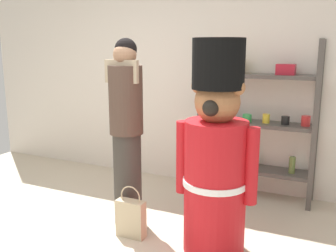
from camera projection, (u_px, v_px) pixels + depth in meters
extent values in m
cube|color=silver|center=(202.00, 77.00, 4.47)|extent=(6.40, 0.12, 2.60)
cube|color=#4C4742|center=(200.00, 119.00, 4.18)|extent=(0.05, 0.05, 1.73)
cube|color=#4C4742|center=(315.00, 128.00, 3.69)|extent=(0.05, 0.05, 1.73)
cube|color=#4C4742|center=(209.00, 114.00, 4.45)|extent=(0.05, 0.05, 1.73)
cube|color=#4C4742|center=(317.00, 123.00, 3.95)|extent=(0.05, 0.05, 1.73)
cube|color=#4C4742|center=(254.00, 169.00, 4.18)|extent=(1.20, 0.30, 0.04)
cube|color=#4C4742|center=(257.00, 124.00, 4.07)|extent=(1.20, 0.30, 0.04)
cube|color=#4C4742|center=(259.00, 76.00, 3.96)|extent=(1.20, 0.30, 0.04)
cylinder|color=blue|center=(214.00, 114.00, 4.29)|extent=(0.09, 0.09, 0.10)
cylinder|color=navy|center=(230.00, 115.00, 4.17)|extent=(0.09, 0.09, 0.10)
cylinder|color=green|center=(247.00, 118.00, 4.07)|extent=(0.10, 0.10, 0.08)
cylinder|color=yellow|center=(266.00, 118.00, 4.01)|extent=(0.08, 0.08, 0.10)
cylinder|color=black|center=(285.00, 120.00, 3.92)|extent=(0.08, 0.08, 0.09)
cylinder|color=red|center=(306.00, 121.00, 3.86)|extent=(0.09, 0.09, 0.11)
cylinder|color=navy|center=(220.00, 156.00, 4.31)|extent=(0.07, 0.07, 0.16)
cylinder|color=#B27226|center=(255.00, 159.00, 4.18)|extent=(0.08, 0.08, 0.19)
cylinder|color=#596B33|center=(292.00, 165.00, 3.98)|extent=(0.07, 0.07, 0.18)
cube|color=gold|center=(234.00, 65.00, 4.05)|extent=(0.20, 0.16, 0.17)
cube|color=#B21E2D|center=(286.00, 69.00, 3.84)|extent=(0.19, 0.15, 0.11)
cylinder|color=red|center=(215.00, 187.00, 3.01)|extent=(0.50, 0.50, 1.09)
cylinder|color=white|center=(215.00, 182.00, 2.99)|extent=(0.52, 0.52, 0.05)
sphere|color=#A2673F|center=(217.00, 102.00, 2.86)|extent=(0.35, 0.35, 0.35)
sphere|color=#A2673F|center=(199.00, 86.00, 2.90)|extent=(0.12, 0.12, 0.12)
sphere|color=#A2673F|center=(237.00, 88.00, 2.77)|extent=(0.12, 0.12, 0.12)
cylinder|color=black|center=(218.00, 64.00, 2.80)|extent=(0.40, 0.40, 0.38)
cylinder|color=red|center=(183.00, 157.00, 3.08)|extent=(0.11, 0.11, 0.60)
cylinder|color=red|center=(251.00, 166.00, 2.84)|extent=(0.11, 0.11, 0.60)
sphere|color=black|center=(211.00, 108.00, 2.72)|extent=(0.12, 0.12, 0.12)
cylinder|color=#38332D|center=(128.00, 179.00, 3.50)|extent=(0.26, 0.26, 0.88)
cylinder|color=#4C382D|center=(126.00, 100.00, 3.35)|extent=(0.31, 0.31, 0.61)
sphere|color=#A37556|center=(125.00, 55.00, 3.26)|extent=(0.21, 0.21, 0.21)
cube|color=tan|center=(121.00, 71.00, 3.24)|extent=(0.32, 0.04, 0.20)
sphere|color=black|center=(126.00, 49.00, 3.27)|extent=(0.20, 0.20, 0.20)
cube|color=#C1AD89|center=(131.00, 219.00, 3.30)|extent=(0.26, 0.10, 0.34)
torus|color=#C1AD89|center=(130.00, 197.00, 3.26)|extent=(0.19, 0.01, 0.19)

